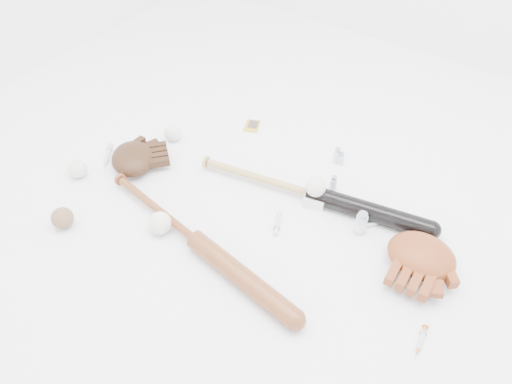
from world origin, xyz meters
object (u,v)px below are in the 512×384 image
Objects in this scene: bat_dark at (311,193)px; pedestal at (315,198)px; bat_wood at (196,240)px; glove_dark at (133,158)px.

pedestal is at bearing -13.29° from bat_dark.
bat_wood is at bearing -127.34° from bat_dark.
bat_dark is 12.36× the size of pedestal.
pedestal is at bearing 70.28° from bat_wood.
bat_wood is at bearing -118.81° from pedestal.
bat_wood is 12.29× the size of pedestal.
bat_dark is at bearing 60.47° from glove_dark.
glove_dark is (-0.48, 0.18, 0.01)m from bat_wood.
glove_dark is at bearing -161.27° from pedestal.
bat_dark is 0.73m from glove_dark.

